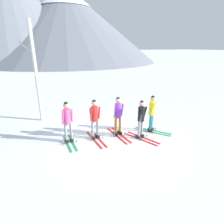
% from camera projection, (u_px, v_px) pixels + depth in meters
% --- Properties ---
extents(ground_plane, '(400.00, 400.00, 0.00)m').
position_uv_depth(ground_plane, '(116.00, 138.00, 8.19)').
color(ground_plane, white).
extents(skier_in_pink, '(0.61, 1.58, 1.79)m').
position_uv_depth(skier_in_pink, '(67.00, 120.00, 7.48)').
color(skier_in_pink, green).
rests_on(skier_in_pink, ground).
extents(skier_in_red, '(0.61, 1.73, 1.79)m').
position_uv_depth(skier_in_red, '(95.00, 117.00, 7.79)').
color(skier_in_red, red).
rests_on(skier_in_red, ground).
extents(skier_in_purple, '(0.61, 1.80, 1.80)m').
position_uv_depth(skier_in_purple, '(118.00, 114.00, 8.13)').
color(skier_in_purple, red).
rests_on(skier_in_purple, ground).
extents(skier_in_black, '(0.98, 1.69, 1.74)m').
position_uv_depth(skier_in_black, '(141.00, 118.00, 7.85)').
color(skier_in_black, red).
rests_on(skier_in_black, ground).
extents(skier_in_yellow, '(1.37, 1.55, 1.76)m').
position_uv_depth(skier_in_yellow, '(152.00, 112.00, 8.49)').
color(skier_in_yellow, green).
rests_on(skier_in_yellow, ground).
extents(birch_tree_tall, '(0.71, 0.99, 5.06)m').
position_uv_depth(birch_tree_tall, '(36.00, 73.00, 9.28)').
color(birch_tree_tall, silver).
rests_on(birch_tree_tall, ground).
extents(mountain_ridge_distant, '(51.76, 46.02, 25.77)m').
position_uv_depth(mountain_ridge_distant, '(45.00, 16.00, 44.97)').
color(mountain_ridge_distant, slate).
rests_on(mountain_ridge_distant, ground).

